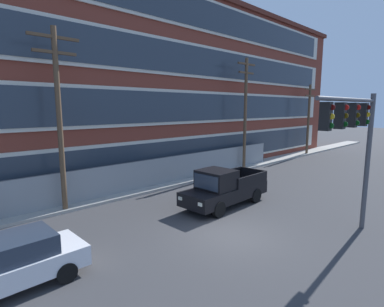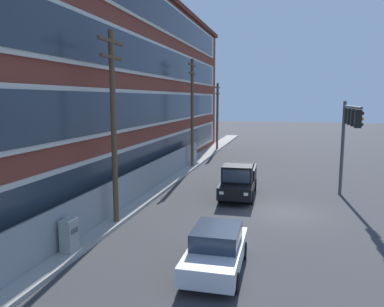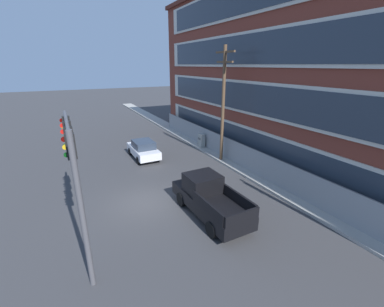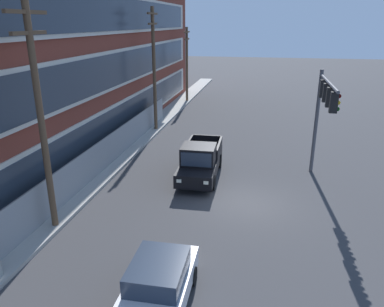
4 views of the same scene
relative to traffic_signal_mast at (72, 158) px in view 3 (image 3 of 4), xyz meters
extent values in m
plane|color=#38383A|center=(-3.00, 3.47, -4.39)|extent=(160.00, 160.00, 0.00)
cube|color=#9E9B93|center=(-3.00, 11.83, -4.31)|extent=(80.00, 1.76, 0.16)
cube|color=beige|center=(2.35, 12.65, -2.50)|extent=(43.70, 0.10, 2.47)
cube|color=#2D3844|center=(2.35, 12.59, -2.50)|extent=(41.80, 0.06, 2.06)
cube|color=beige|center=(2.35, 12.65, 0.94)|extent=(43.70, 0.10, 2.47)
cube|color=#2D3844|center=(2.35, 12.59, 0.94)|extent=(41.80, 0.06, 2.06)
cube|color=beige|center=(2.35, 12.65, 4.37)|extent=(43.70, 0.10, 2.47)
cube|color=#2D3844|center=(2.35, 12.59, 4.37)|extent=(41.80, 0.06, 2.06)
cube|color=gray|center=(-3.77, 11.83, -3.42)|extent=(31.94, 0.04, 1.94)
cylinder|color=#4C4C51|center=(-19.74, 11.83, -3.42)|extent=(0.06, 0.06, 1.94)
cylinder|color=#4C4C51|center=(-3.77, 11.83, -2.45)|extent=(31.94, 0.05, 0.05)
cylinder|color=#4C4C51|center=(1.87, 0.00, -1.45)|extent=(0.20, 0.20, 5.88)
cylinder|color=#4C4C51|center=(-0.81, 0.00, 1.19)|extent=(5.36, 0.14, 0.14)
cube|color=black|center=(0.70, 0.00, 0.64)|extent=(0.28, 0.32, 0.90)
cylinder|color=#4B0807|center=(0.70, -0.18, 0.92)|extent=(0.04, 0.18, 0.18)
cylinder|color=gold|center=(0.70, -0.18, 0.64)|extent=(0.04, 0.18, 0.18)
cylinder|color=#0A4011|center=(0.70, -0.18, 0.36)|extent=(0.04, 0.18, 0.18)
cube|color=black|center=(-0.46, 0.00, 0.64)|extent=(0.28, 0.32, 0.90)
cylinder|color=red|center=(-0.46, -0.18, 0.92)|extent=(0.04, 0.18, 0.18)
cylinder|color=#503E08|center=(-0.46, -0.18, 0.64)|extent=(0.04, 0.18, 0.18)
cylinder|color=#0A4011|center=(-0.46, -0.18, 0.36)|extent=(0.04, 0.18, 0.18)
cube|color=black|center=(-1.63, 0.00, 0.64)|extent=(0.28, 0.32, 0.90)
cylinder|color=red|center=(-1.63, -0.18, 0.92)|extent=(0.04, 0.18, 0.18)
cylinder|color=#503E08|center=(-1.63, -0.18, 0.64)|extent=(0.04, 0.18, 0.18)
cylinder|color=#0A4011|center=(-1.63, -0.18, 0.36)|extent=(0.04, 0.18, 0.18)
cube|color=black|center=(-2.80, 0.00, 0.64)|extent=(0.28, 0.32, 0.90)
cylinder|color=#4B0807|center=(-2.80, -0.18, 0.92)|extent=(0.04, 0.18, 0.18)
cylinder|color=gold|center=(-2.80, -0.18, 0.64)|extent=(0.04, 0.18, 0.18)
cylinder|color=#0A4011|center=(-2.80, -0.18, 0.36)|extent=(0.04, 0.18, 0.18)
cube|color=black|center=(-0.16, 6.20, -3.64)|extent=(5.46, 2.07, 0.70)
cube|color=black|center=(-0.92, 6.18, -2.80)|extent=(1.67, 1.81, 0.98)
cube|color=#283342|center=(-1.75, 6.15, -2.80)|extent=(0.10, 1.58, 0.74)
cube|color=black|center=(1.08, 5.33, -3.01)|extent=(2.71, 0.19, 0.56)
cube|color=black|center=(1.03, 7.13, -3.01)|extent=(2.71, 0.19, 0.56)
cube|color=black|center=(2.50, 6.27, -3.01)|extent=(0.15, 1.85, 0.56)
cylinder|color=black|center=(-1.76, 5.27, -3.99)|extent=(0.81, 0.28, 0.80)
cylinder|color=black|center=(-1.81, 7.03, -3.99)|extent=(0.81, 0.28, 0.80)
cylinder|color=black|center=(1.48, 5.36, -3.99)|extent=(0.81, 0.28, 0.80)
cylinder|color=black|center=(1.44, 7.12, -3.99)|extent=(0.81, 0.28, 0.80)
cube|color=white|center=(-2.87, 5.45, -3.53)|extent=(0.07, 0.24, 0.16)
cube|color=white|center=(-2.90, 6.80, -3.53)|extent=(0.07, 0.24, 0.16)
cube|color=silver|center=(-10.57, 5.67, -3.75)|extent=(4.20, 1.86, 0.64)
cube|color=#283342|center=(-10.40, 5.67, -3.13)|extent=(2.11, 1.62, 0.60)
cylinder|color=black|center=(-11.85, 4.81, -4.07)|extent=(0.64, 0.21, 0.64)
cylinder|color=black|center=(-11.88, 6.50, -4.07)|extent=(0.64, 0.21, 0.64)
cylinder|color=black|center=(-9.27, 4.84, -4.07)|extent=(0.64, 0.21, 0.64)
cylinder|color=black|center=(-9.29, 6.53, -4.07)|extent=(0.64, 0.21, 0.64)
cylinder|color=brown|center=(-6.84, 11.25, 0.16)|extent=(0.26, 0.26, 9.09)
cube|color=brown|center=(-6.84, 11.25, 4.20)|extent=(2.39, 0.14, 0.14)
cube|color=brown|center=(-6.84, 11.25, 3.50)|extent=(2.03, 0.14, 0.14)
cube|color=#939993|center=(-10.59, 11.43, -3.67)|extent=(0.68, 0.46, 1.44)
cube|color=#515151|center=(-10.59, 11.19, -3.38)|extent=(0.47, 0.02, 0.20)
camera|label=1|loc=(-12.35, -3.91, 0.92)|focal=28.00mm
camera|label=2|loc=(-22.83, 3.43, 1.65)|focal=35.00mm
camera|label=3|loc=(10.15, -0.06, 3.32)|focal=24.00mm
camera|label=4|loc=(-19.38, 2.86, 3.87)|focal=35.00mm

